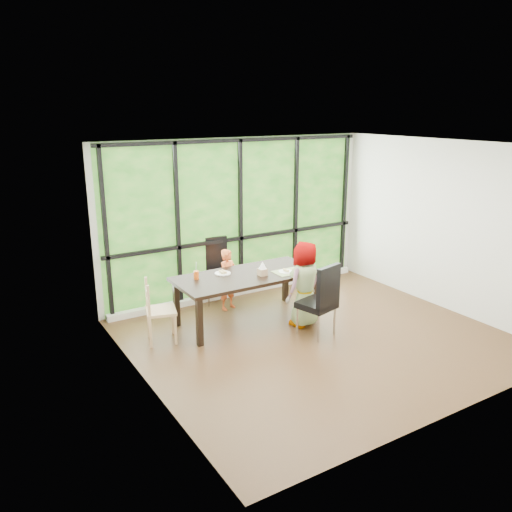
% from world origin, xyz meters
% --- Properties ---
extents(ground, '(5.00, 5.00, 0.00)m').
position_xyz_m(ground, '(0.00, 0.00, 0.00)').
color(ground, black).
rests_on(ground, ground).
extents(back_wall, '(5.00, 0.00, 5.00)m').
position_xyz_m(back_wall, '(0.00, 2.25, 1.35)').
color(back_wall, silver).
rests_on(back_wall, ground).
extents(foliage_backdrop, '(4.80, 0.02, 2.65)m').
position_xyz_m(foliage_backdrop, '(0.00, 2.23, 1.35)').
color(foliage_backdrop, '#1A5116').
rests_on(foliage_backdrop, back_wall).
extents(window_mullions, '(4.80, 0.06, 2.65)m').
position_xyz_m(window_mullions, '(0.00, 2.19, 1.35)').
color(window_mullions, black).
rests_on(window_mullions, back_wall).
extents(window_sill, '(4.80, 0.12, 0.10)m').
position_xyz_m(window_sill, '(0.00, 2.15, 0.05)').
color(window_sill, silver).
rests_on(window_sill, ground).
extents(dining_table, '(2.25, 1.17, 0.75)m').
position_xyz_m(dining_table, '(-0.54, 1.06, 0.38)').
color(dining_table, black).
rests_on(dining_table, ground).
extents(chair_window_leather, '(0.55, 0.55, 1.08)m').
position_xyz_m(chair_window_leather, '(-0.55, 2.04, 0.54)').
color(chair_window_leather, black).
rests_on(chair_window_leather, ground).
extents(chair_interior_leather, '(0.56, 0.56, 1.08)m').
position_xyz_m(chair_interior_leather, '(0.06, 0.12, 0.54)').
color(chair_interior_leather, black).
rests_on(chair_interior_leather, ground).
extents(chair_end_beech, '(0.50, 0.51, 0.90)m').
position_xyz_m(chair_end_beech, '(-1.91, 1.09, 0.45)').
color(chair_end_beech, tan).
rests_on(chair_end_beech, ground).
extents(child_toddler, '(0.42, 0.35, 1.00)m').
position_xyz_m(child_toddler, '(-0.54, 1.67, 0.50)').
color(child_toddler, '#D75928').
rests_on(child_toddler, ground).
extents(child_older, '(0.71, 0.56, 1.29)m').
position_xyz_m(child_older, '(0.10, 0.50, 0.65)').
color(child_older, slate).
rests_on(child_older, ground).
extents(placemat, '(0.44, 0.32, 0.01)m').
position_xyz_m(placemat, '(0.06, 0.84, 0.75)').
color(placemat, tan).
rests_on(placemat, dining_table).
extents(plate_far, '(0.24, 0.24, 0.02)m').
position_xyz_m(plate_far, '(-0.83, 1.28, 0.76)').
color(plate_far, white).
rests_on(plate_far, dining_table).
extents(plate_near, '(0.23, 0.23, 0.01)m').
position_xyz_m(plate_near, '(0.03, 0.85, 0.76)').
color(plate_near, white).
rests_on(plate_near, dining_table).
extents(orange_cup, '(0.08, 0.08, 0.12)m').
position_xyz_m(orange_cup, '(-1.27, 1.27, 0.81)').
color(orange_cup, '#ED5B16').
rests_on(orange_cup, dining_table).
extents(green_cup, '(0.07, 0.07, 0.10)m').
position_xyz_m(green_cup, '(0.36, 0.76, 0.80)').
color(green_cup, green).
rests_on(green_cup, dining_table).
extents(white_mug, '(0.09, 0.09, 0.09)m').
position_xyz_m(white_mug, '(0.43, 1.14, 0.80)').
color(white_mug, white).
rests_on(white_mug, dining_table).
extents(tissue_box, '(0.12, 0.12, 0.10)m').
position_xyz_m(tissue_box, '(-0.36, 0.91, 0.80)').
color(tissue_box, tan).
rests_on(tissue_box, dining_table).
extents(crepe_rolls_far, '(0.10, 0.12, 0.04)m').
position_xyz_m(crepe_rolls_far, '(-0.83, 1.28, 0.78)').
color(crepe_rolls_far, tan).
rests_on(crepe_rolls_far, plate_far).
extents(crepe_rolls_near, '(0.05, 0.12, 0.04)m').
position_xyz_m(crepe_rolls_near, '(0.03, 0.85, 0.78)').
color(crepe_rolls_near, tan).
rests_on(crepe_rolls_near, plate_near).
extents(straw_white, '(0.01, 0.04, 0.20)m').
position_xyz_m(straw_white, '(-1.27, 1.27, 0.91)').
color(straw_white, white).
rests_on(straw_white, orange_cup).
extents(straw_pink, '(0.01, 0.04, 0.20)m').
position_xyz_m(straw_pink, '(0.36, 0.76, 0.89)').
color(straw_pink, pink).
rests_on(straw_pink, green_cup).
extents(tissue, '(0.12, 0.12, 0.11)m').
position_xyz_m(tissue, '(-0.36, 0.91, 0.91)').
color(tissue, white).
rests_on(tissue, tissue_box).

